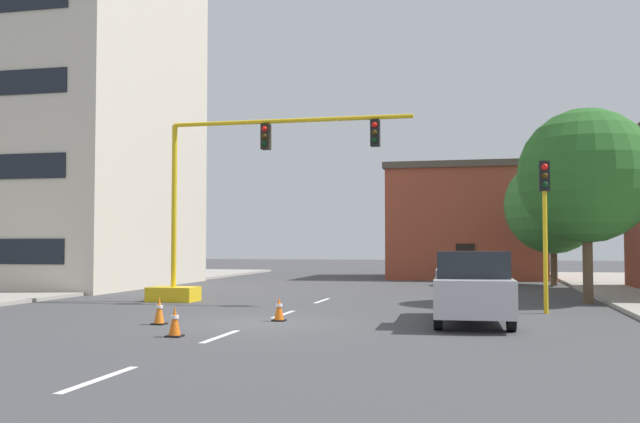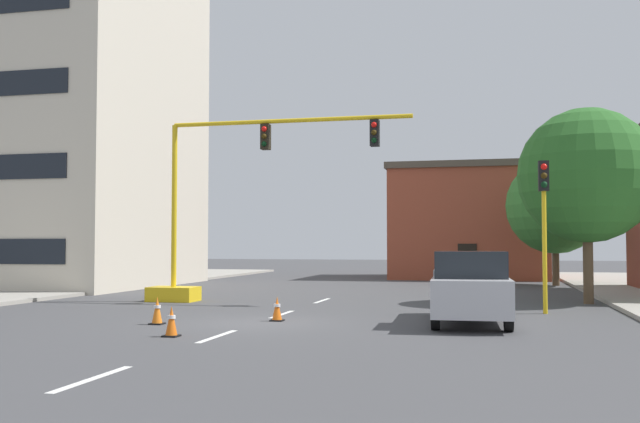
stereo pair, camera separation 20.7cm
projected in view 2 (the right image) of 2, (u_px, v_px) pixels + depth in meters
The scene contains 16 objects.
ground_plane at pixel (257, 323), 19.95m from camera, with size 160.00×160.00×0.00m, color #424244.
sidewalk_left at pixel (16, 293), 30.78m from camera, with size 6.00×56.00×0.14m, color #9E998E.
lane_stripe_seg_1 at pixel (93, 379), 11.69m from camera, with size 0.16×2.40×0.01m, color silver.
lane_stripe_seg_2 at pixel (217, 336), 17.04m from camera, with size 0.16×2.40×0.01m, color silver.
lane_stripe_seg_3 at pixel (282, 314), 22.39m from camera, with size 0.16×2.40×0.01m, color silver.
lane_stripe_seg_4 at pixel (322, 301), 27.74m from camera, with size 0.16×2.40×0.01m, color silver.
building_tall_left at pixel (31, 75), 38.94m from camera, with size 15.72×13.09×22.56m.
building_brick_center at pixel (469, 222), 46.75m from camera, with size 9.83×8.72×7.17m.
traffic_signal_gantry at pixel (207, 241), 27.29m from camera, with size 10.04×1.20×6.83m.
traffic_light_pole_right at pixel (544, 201), 22.71m from camera, with size 0.32×0.47×4.80m.
tree_right_far at pixel (555, 206), 37.97m from camera, with size 5.07×5.07×6.73m.
tree_right_mid at pixel (587, 176), 26.51m from camera, with size 4.97×4.97×7.19m.
pickup_truck_silver at pixel (470, 288), 19.90m from camera, with size 2.22×5.48×1.99m.
traffic_cone_roadside_a at pixel (277, 309), 20.46m from camera, with size 0.36×0.36×0.69m.
traffic_cone_roadside_b at pixel (157, 311), 19.60m from camera, with size 0.36×0.36×0.75m.
traffic_cone_roadside_c at pixel (171, 322), 17.01m from camera, with size 0.36×0.36×0.73m.
Camera 2 is at (6.27, -19.15, 2.18)m, focal length 40.57 mm.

